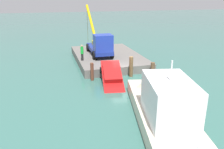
{
  "coord_description": "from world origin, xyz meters",
  "views": [
    {
      "loc": [
        21.86,
        -7.32,
        8.19
      ],
      "look_at": [
        0.67,
        -1.34,
        0.56
      ],
      "focal_mm": 36.82,
      "sensor_mm": 36.0,
      "label": 1
    }
  ],
  "objects_px": {
    "crane_truck": "(100,45)",
    "salvaged_car": "(112,77)",
    "dock_worker": "(82,52)",
    "moored_yacht": "(157,108)"
  },
  "relations": [
    {
      "from": "salvaged_car",
      "to": "moored_yacht",
      "type": "relative_size",
      "value": 0.31
    },
    {
      "from": "crane_truck",
      "to": "salvaged_car",
      "type": "height_order",
      "value": "crane_truck"
    },
    {
      "from": "dock_worker",
      "to": "crane_truck",
      "type": "bearing_deg",
      "value": 121.36
    },
    {
      "from": "crane_truck",
      "to": "moored_yacht",
      "type": "distance_m",
      "value": 14.22
    },
    {
      "from": "salvaged_car",
      "to": "dock_worker",
      "type": "bearing_deg",
      "value": -161.87
    },
    {
      "from": "crane_truck",
      "to": "moored_yacht",
      "type": "bearing_deg",
      "value": 3.96
    },
    {
      "from": "crane_truck",
      "to": "dock_worker",
      "type": "xyz_separation_m",
      "value": [
        1.54,
        -2.53,
        -0.47
      ]
    },
    {
      "from": "crane_truck",
      "to": "moored_yacht",
      "type": "height_order",
      "value": "crane_truck"
    },
    {
      "from": "dock_worker",
      "to": "moored_yacht",
      "type": "bearing_deg",
      "value": 15.61
    },
    {
      "from": "crane_truck",
      "to": "dock_worker",
      "type": "relative_size",
      "value": 5.43
    }
  ]
}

